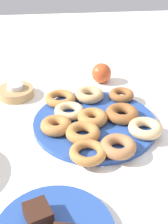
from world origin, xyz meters
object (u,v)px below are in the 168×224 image
at_px(donut_3, 88,95).
at_px(donut_9, 88,153).
at_px(donut_plate, 95,123).
at_px(donut_1, 122,113).
at_px(donut_0, 83,133).
at_px(donut_6, 145,128).
at_px(donut_4, 118,146).
at_px(donut_7, 60,99).
at_px(donut_5, 56,125).
at_px(donut_2, 69,111).
at_px(donut_8, 121,95).
at_px(tealight, 15,86).
at_px(brownie_far, 38,214).
at_px(candle_holder, 16,92).
at_px(apple, 101,73).
at_px(donut_10, 93,118).

distance_m(donut_3, donut_9, 0.27).
xyz_separation_m(donut_plate, donut_1, (0.01, -0.08, 0.02)).
xyz_separation_m(donut_0, donut_3, (0.20, -0.04, 0.00)).
bearing_deg(donut_6, donut_4, 128.22).
xyz_separation_m(donut_0, donut_7, (0.18, 0.05, -0.00)).
height_order(donut_0, donut_5, donut_5).
bearing_deg(donut_9, donut_2, 9.62).
height_order(donut_3, donut_8, donut_3).
bearing_deg(donut_3, donut_1, -145.38).
bearing_deg(tealight, donut_9, -150.24).
relative_size(donut_1, donut_5, 1.12).
relative_size(brownie_far, candle_holder, 0.45).
distance_m(donut_plate, donut_8, 0.15).
bearing_deg(donut_7, donut_3, -82.40).
height_order(donut_5, candle_holder, donut_5).
bearing_deg(donut_7, candle_holder, 60.34).
bearing_deg(donut_5, donut_1, -78.10).
bearing_deg(apple, donut_6, -169.30).
bearing_deg(donut_6, donut_10, 64.33).
xyz_separation_m(donut_1, donut_9, (-0.15, 0.11, -0.00)).
bearing_deg(donut_10, brownie_far, 155.33).
bearing_deg(donut_9, candle_holder, 29.76).
distance_m(donut_3, donut_5, 0.19).
height_order(donut_3, donut_5, donut_5).
bearing_deg(donut_3, donut_5, 146.68).
relative_size(tealight, apple, 0.74).
distance_m(donut_1, donut_6, 0.09).
distance_m(donut_5, tealight, 0.26).
height_order(donut_9, donut_10, donut_10).
bearing_deg(donut_6, candle_holder, 53.57).
bearing_deg(donut_6, donut_5, 81.20).
xyz_separation_m(donut_0, donut_8, (0.19, -0.14, -0.00)).
distance_m(donut_plate, candle_holder, 0.30).
relative_size(donut_3, candle_holder, 0.77).
distance_m(donut_plate, donut_7, 0.14).
relative_size(donut_9, candle_holder, 0.78).
relative_size(donut_plate, donut_5, 4.15).
relative_size(donut_5, donut_8, 1.06).
distance_m(donut_1, brownie_far, 0.39).
height_order(donut_4, donut_7, donut_4).
distance_m(donut_5, donut_7, 0.15).
xyz_separation_m(donut_10, tealight, (0.20, 0.22, 0.01)).
bearing_deg(donut_7, donut_4, -152.71).
bearing_deg(donut_6, donut_plate, 60.45).
distance_m(donut_1, donut_5, 0.19).
bearing_deg(donut_10, donut_1, -81.80).
bearing_deg(donut_4, donut_2, 31.16).
height_order(donut_plate, donut_0, donut_0).
bearing_deg(donut_8, donut_4, 166.13).
distance_m(donut_7, donut_8, 0.19).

